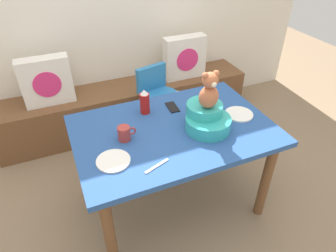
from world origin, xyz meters
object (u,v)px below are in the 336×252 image
(pillow_floral_right, at_px, (184,57))
(teddy_bear, at_px, (209,91))
(dining_table, at_px, (174,140))
(coffee_mug, at_px, (125,133))
(highchair, at_px, (159,98))
(infant_seat_teal, at_px, (207,118))
(dinner_plate_near, at_px, (113,161))
(cell_phone, at_px, (172,107))
(ketchup_bottle, at_px, (145,102))
(dinner_plate_far, at_px, (239,114))
(pillow_floral_left, at_px, (47,81))

(pillow_floral_right, height_order, teddy_bear, teddy_bear)
(dining_table, xyz_separation_m, coffee_mug, (-0.34, 0.01, 0.15))
(pillow_floral_right, xyz_separation_m, teddy_bear, (-0.44, -1.25, 0.34))
(highchair, bearing_deg, infant_seat_teal, -89.46)
(dinner_plate_near, bearing_deg, cell_phone, 36.20)
(ketchup_bottle, xyz_separation_m, dinner_plate_far, (0.60, -0.29, -0.08))
(cell_phone, bearing_deg, dinner_plate_near, 39.03)
(highchair, height_order, cell_phone, highchair)
(pillow_floral_left, relative_size, coffee_mug, 3.67)
(cell_phone, bearing_deg, dining_table, 71.42)
(infant_seat_teal, height_order, ketchup_bottle, ketchup_bottle)
(highchair, xyz_separation_m, ketchup_bottle, (-0.31, -0.50, 0.31))
(teddy_bear, distance_m, ketchup_bottle, 0.50)
(cell_phone, bearing_deg, ketchup_bottle, -2.19)
(highchair, xyz_separation_m, coffee_mug, (-0.53, -0.75, 0.27))
(pillow_floral_right, bearing_deg, dinner_plate_near, -129.50)
(teddy_bear, height_order, ketchup_bottle, teddy_bear)
(highchair, bearing_deg, dinner_plate_near, -125.26)
(pillow_floral_right, distance_m, dining_table, 1.34)
(infant_seat_teal, bearing_deg, ketchup_bottle, 133.29)
(cell_phone, bearing_deg, infant_seat_teal, 111.79)
(cell_phone, bearing_deg, pillow_floral_right, -117.72)
(dinner_plate_near, bearing_deg, highchair, 54.74)
(coffee_mug, distance_m, dinner_plate_far, 0.83)
(pillow_floral_left, height_order, pillow_floral_right, same)
(dining_table, bearing_deg, dinner_plate_near, -160.18)
(pillow_floral_left, relative_size, infant_seat_teal, 1.33)
(dining_table, bearing_deg, teddy_bear, -21.00)
(pillow_floral_right, distance_m, infant_seat_teal, 1.33)
(teddy_bear, bearing_deg, dining_table, 159.00)
(coffee_mug, bearing_deg, cell_phone, 28.01)
(dining_table, bearing_deg, highchair, 75.61)
(pillow_floral_left, relative_size, dining_table, 0.33)
(highchair, distance_m, dinner_plate_far, 0.88)
(ketchup_bottle, height_order, dinner_plate_near, ketchup_bottle)
(pillow_floral_right, xyz_separation_m, dining_table, (-0.65, -1.17, -0.04))
(dining_table, height_order, highchair, highchair)
(highchair, xyz_separation_m, dinner_plate_near, (-0.65, -0.92, 0.22))
(pillow_floral_right, distance_m, dinner_plate_near, 1.74)
(infant_seat_teal, relative_size, teddy_bear, 1.32)
(highchair, height_order, infant_seat_teal, infant_seat_teal)
(pillow_floral_left, bearing_deg, dinner_plate_near, -78.51)
(ketchup_bottle, bearing_deg, pillow_floral_left, 123.97)
(coffee_mug, bearing_deg, dinner_plate_near, -124.89)
(dinner_plate_far, relative_size, cell_phone, 1.39)
(dinner_plate_far, bearing_deg, infant_seat_teal, -172.11)
(pillow_floral_right, relative_size, cell_phone, 3.06)
(teddy_bear, bearing_deg, infant_seat_teal, 90.00)
(teddy_bear, xyz_separation_m, cell_phone, (-0.11, 0.32, -0.27))
(dinner_plate_near, bearing_deg, teddy_bear, 7.54)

